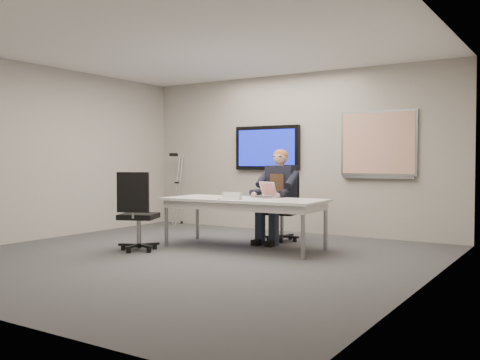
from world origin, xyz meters
The scene contains 15 objects.
floor centered at (0.00, 0.00, 0.00)m, with size 6.00×6.00×0.02m, color #3C3C3F.
ceiling centered at (0.00, 0.00, 2.80)m, with size 6.00×6.00×0.02m, color white.
wall_back centered at (0.00, 3.00, 1.40)m, with size 6.00×0.02×2.80m, color #A8A397.
wall_left centered at (-3.00, 0.00, 1.40)m, with size 0.02×6.00×2.80m, color #A8A397.
wall_right centered at (3.00, 0.00, 1.40)m, with size 0.02×6.00×2.80m, color #A8A397.
conference_table centered at (0.22, 1.01, 0.64)m, with size 2.39×1.10×0.72m.
tv_display centered at (-0.50, 2.95, 1.50)m, with size 1.30×0.09×0.80m.
whiteboard centered at (1.55, 2.97, 1.53)m, with size 1.25×0.08×1.10m.
office_chair_far centered at (0.35, 1.96, 0.32)m, with size 0.55×0.55×1.04m.
office_chair_near centered at (-0.89, -0.01, 0.35)m, with size 0.70×0.70×1.11m.
seated_person centered at (0.36, 1.70, 0.58)m, with size 0.46×0.78×1.45m.
crutch centered at (-2.47, 2.80, 0.73)m, with size 0.19×0.33×1.45m, color #B4B7BD, non-canonical shape.
laptop centered at (0.42, 1.27, 0.78)m, with size 0.39×0.41×0.23m.
name_tent centered at (0.21, 0.72, 0.77)m, with size 0.26×0.07×0.11m, color silver, non-canonical shape.
pen centered at (0.03, 0.66, 0.73)m, with size 0.01×0.01×0.15m, color black.
Camera 1 is at (4.32, -5.50, 1.26)m, focal length 40.00 mm.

